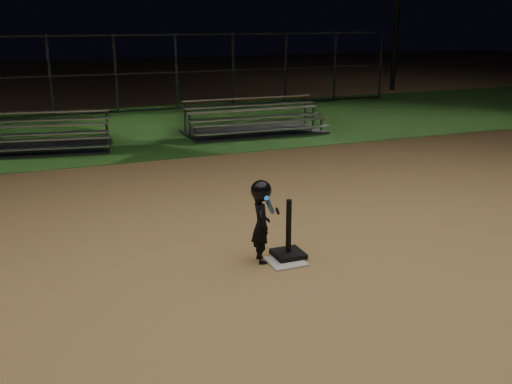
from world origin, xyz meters
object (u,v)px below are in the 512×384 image
at_px(batting_tee, 288,246).
at_px(bleacher_left, 34,143).
at_px(child_batter, 261,219).
at_px(home_plate, 286,261).
at_px(bleacher_right, 254,126).

distance_m(batting_tee, bleacher_left, 8.40).
bearing_deg(child_batter, home_plate, -112.18).
distance_m(child_batter, bleacher_right, 8.59).
bearing_deg(bleacher_left, batting_tee, -60.51).
xyz_separation_m(child_batter, bleacher_right, (3.11, 7.99, -0.38)).
bearing_deg(bleacher_right, bleacher_left, -177.53).
bearing_deg(home_plate, bleacher_left, 108.74).
relative_size(bleacher_left, bleacher_right, 0.99).
relative_size(batting_tee, child_batter, 0.71).
bearing_deg(child_batter, batting_tee, -87.62).
relative_size(child_batter, bleacher_right, 0.29).
bearing_deg(child_batter, bleacher_left, 24.47).
distance_m(home_plate, child_batter, 0.64).
distance_m(home_plate, batting_tee, 0.21).
bearing_deg(home_plate, bleacher_right, 70.79).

